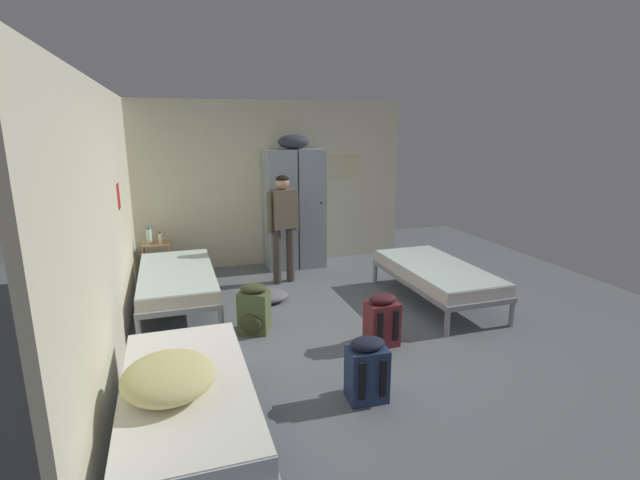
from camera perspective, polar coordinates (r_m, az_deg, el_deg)
ground_plane at (r=5.35m, az=0.91°, el=-10.59°), size 8.60×8.60×0.00m
room_backdrop at (r=5.91m, az=-13.94°, el=4.47°), size 4.36×5.43×2.58m
locker_bank at (r=7.36m, az=-3.13°, el=4.12°), size 0.90×0.55×2.07m
shelf_unit at (r=7.14m, az=-19.24°, el=-2.10°), size 0.38×0.30×0.57m
bed_left_front at (r=3.56m, az=-15.85°, el=-17.79°), size 0.90×1.90×0.49m
bed_left_rear at (r=6.02m, az=-17.02°, el=-4.50°), size 0.90×1.90×0.49m
bed_right at (r=6.13m, az=13.98°, el=-3.98°), size 0.90×1.90×0.49m
bedding_heap at (r=3.35m, az=-17.95°, el=-15.55°), size 0.61×0.65×0.24m
person_traveler at (r=6.58m, az=-4.52°, el=2.57°), size 0.48×0.27×1.54m
water_bottle at (r=7.08m, az=-20.10°, el=0.47°), size 0.08×0.08×0.24m
lotion_bottle at (r=7.02m, az=-18.87°, el=0.22°), size 0.05×0.05×0.17m
backpack_olive at (r=5.20m, az=-8.06°, el=-8.38°), size 0.39×0.41×0.55m
backpack_navy at (r=4.01m, az=5.68°, el=-15.46°), size 0.33×0.35×0.55m
backpack_maroon at (r=4.92m, az=7.49°, el=-9.70°), size 0.33×0.35×0.55m
clothes_pile_grey at (r=6.11m, az=-6.25°, el=-6.78°), size 0.49×0.44×0.14m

